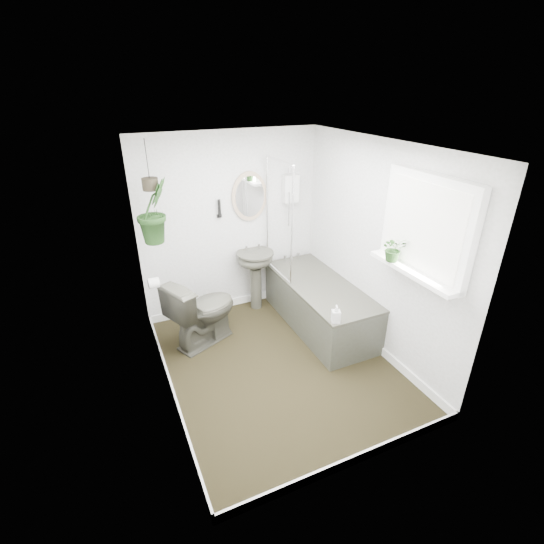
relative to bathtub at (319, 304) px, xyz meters
name	(u,v)px	position (x,y,z in m)	size (l,w,h in m)	color
floor	(278,364)	(-0.80, -0.50, -0.30)	(2.30, 2.80, 0.02)	black
ceiling	(279,144)	(-0.80, -0.50, 2.02)	(2.30, 2.80, 0.02)	white
wall_back	(231,225)	(-0.80, 0.91, 0.86)	(2.30, 0.02, 2.30)	white
wall_front	(367,351)	(-0.80, -1.91, 0.86)	(2.30, 0.02, 2.30)	white
wall_left	(156,293)	(-1.96, -0.50, 0.86)	(0.02, 2.80, 2.30)	white
wall_right	(376,250)	(0.36, -0.50, 0.86)	(0.02, 2.80, 2.30)	white
skirting	(278,360)	(-0.80, -0.50, -0.24)	(2.30, 2.80, 0.10)	white
bathtub	(319,304)	(0.00, 0.00, 0.00)	(0.72, 1.72, 0.58)	#3E3E34
bath_screen	(279,220)	(-0.33, 0.49, 0.99)	(0.04, 0.72, 1.40)	silver
shower_box	(291,189)	(0.00, 0.84, 1.26)	(0.20, 0.10, 0.35)	white
oval_mirror	(250,197)	(-0.55, 0.87, 1.21)	(0.46, 0.03, 0.62)	tan
wall_sconce	(219,208)	(-0.95, 0.86, 1.11)	(0.04, 0.04, 0.22)	black
toilet_roll_holder	(154,283)	(-1.90, 0.20, 0.61)	(0.11, 0.11, 0.11)	white
window_recess	(426,226)	(0.29, -1.20, 1.36)	(0.08, 1.00, 0.90)	white
window_sill	(413,271)	(0.22, -1.20, 0.94)	(0.18, 1.00, 0.04)	white
window_blinds	(423,227)	(0.24, -1.20, 1.36)	(0.01, 0.86, 0.76)	white
toilet	(203,310)	(-1.40, 0.24, 0.13)	(0.47, 0.82, 0.84)	#3E3E34
pedestal_sink	(256,280)	(-0.55, 0.72, 0.12)	(0.48, 0.41, 0.81)	#3E3E34
sill_plant	(394,249)	(0.17, -0.97, 1.08)	(0.22, 0.19, 0.25)	black
hanging_plant	(154,211)	(-1.77, 0.45, 1.30)	(0.37, 0.30, 0.67)	black
soap_bottle	(336,314)	(-0.29, -0.79, 0.38)	(0.09, 0.09, 0.19)	black
hanging_pot	(150,184)	(-1.77, 0.45, 1.57)	(0.16, 0.16, 0.12)	black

